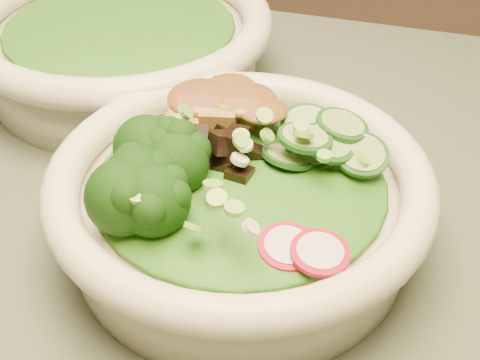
# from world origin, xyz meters

# --- Properties ---
(dining_table) EXTENTS (1.20, 0.80, 0.75)m
(dining_table) POSITION_xyz_m (0.00, 0.00, 0.64)
(dining_table) COLOR black
(dining_table) RESTS_ON ground
(salad_bowl) EXTENTS (0.28, 0.28, 0.07)m
(salad_bowl) POSITION_xyz_m (-0.11, -0.01, 0.79)
(salad_bowl) COLOR silver
(salad_bowl) RESTS_ON dining_table
(side_bowl) EXTENTS (0.30, 0.30, 0.08)m
(side_bowl) POSITION_xyz_m (-0.29, 0.19, 0.79)
(side_bowl) COLOR silver
(side_bowl) RESTS_ON dining_table
(lettuce_bed) EXTENTS (0.21, 0.21, 0.02)m
(lettuce_bed) POSITION_xyz_m (-0.11, -0.01, 0.81)
(lettuce_bed) COLOR #215812
(lettuce_bed) RESTS_ON salad_bowl
(side_lettuce) EXTENTS (0.20, 0.20, 0.02)m
(side_lettuce) POSITION_xyz_m (-0.29, 0.19, 0.82)
(side_lettuce) COLOR #215812
(side_lettuce) RESTS_ON side_bowl
(broccoli_florets) EXTENTS (0.10, 0.10, 0.04)m
(broccoli_florets) POSITION_xyz_m (-0.16, -0.04, 0.83)
(broccoli_florets) COLOR black
(broccoli_florets) RESTS_ON salad_bowl
(radish_slices) EXTENTS (0.12, 0.08, 0.02)m
(radish_slices) POSITION_xyz_m (-0.07, -0.06, 0.82)
(radish_slices) COLOR #A20C29
(radish_slices) RESTS_ON salad_bowl
(cucumber_slices) EXTENTS (0.09, 0.09, 0.04)m
(cucumber_slices) POSITION_xyz_m (-0.05, 0.03, 0.82)
(cucumber_slices) COLOR #90B967
(cucumber_slices) RESTS_ON salad_bowl
(mushroom_heap) EXTENTS (0.09, 0.09, 0.04)m
(mushroom_heap) POSITION_xyz_m (-0.12, 0.00, 0.83)
(mushroom_heap) COLOR black
(mushroom_heap) RESTS_ON salad_bowl
(tofu_cubes) EXTENTS (0.11, 0.09, 0.04)m
(tofu_cubes) POSITION_xyz_m (-0.14, 0.05, 0.82)
(tofu_cubes) COLOR olive
(tofu_cubes) RESTS_ON salad_bowl
(peanut_sauce) EXTENTS (0.07, 0.06, 0.02)m
(peanut_sauce) POSITION_xyz_m (-0.14, 0.05, 0.84)
(peanut_sauce) COLOR brown
(peanut_sauce) RESTS_ON tofu_cubes
(scallion_garnish) EXTENTS (0.20, 0.20, 0.02)m
(scallion_garnish) POSITION_xyz_m (-0.11, -0.01, 0.84)
(scallion_garnish) COLOR #7DBF43
(scallion_garnish) RESTS_ON salad_bowl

